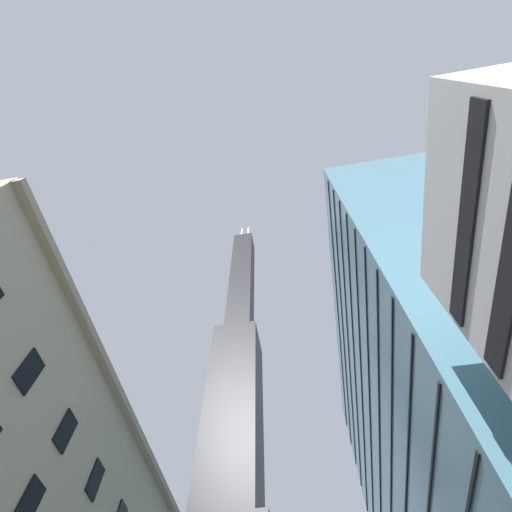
% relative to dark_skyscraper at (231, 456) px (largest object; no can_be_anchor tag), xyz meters
% --- Properties ---
extents(dark_skyscraper, '(22.46, 22.46, 216.65)m').
position_rel_dark_skyscraper_xyz_m(dark_skyscraper, '(0.00, 0.00, 0.00)').
color(dark_skyscraper, black).
rests_on(dark_skyscraper, ground).
extents(glass_office_midrise, '(19.40, 51.82, 56.07)m').
position_rel_dark_skyscraper_xyz_m(glass_office_midrise, '(39.20, -52.41, -38.36)').
color(glass_office_midrise, teal).
rests_on(glass_office_midrise, ground).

